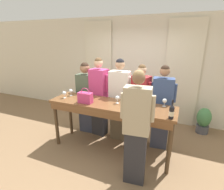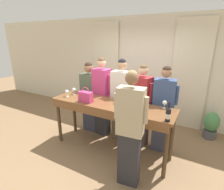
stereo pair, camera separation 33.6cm
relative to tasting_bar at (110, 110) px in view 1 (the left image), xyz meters
name	(u,v)px [view 1 (the left image)]	position (x,y,z in m)	size (l,w,h in m)	color
ground_plane	(111,149)	(0.00, 0.02, -0.91)	(18.00, 18.00, 0.00)	#846647
wall_back	(137,69)	(0.00, 1.91, 0.49)	(12.00, 0.06, 2.80)	beige
curtain_panel_left	(99,69)	(-1.18, 1.84, 0.43)	(0.85, 0.03, 2.69)	beige
curtain_panel_right	(182,75)	(1.18, 1.84, 0.43)	(0.85, 0.03, 2.69)	beige
tasting_bar	(110,110)	(0.00, 0.00, 0.00)	(2.46, 0.65, 1.03)	brown
wine_bottle	(172,112)	(1.13, -0.22, 0.24)	(0.08, 0.08, 0.31)	black
handbag	(85,97)	(-0.47, -0.13, 0.23)	(0.28, 0.14, 0.30)	#C63870
wine_glass_front_left	(165,101)	(0.96, 0.27, 0.23)	(0.08, 0.08, 0.15)	white
wine_glass_front_mid	(140,103)	(0.58, -0.02, 0.23)	(0.08, 0.08, 0.15)	white
wine_glass_front_right	(134,106)	(0.52, -0.22, 0.23)	(0.08, 0.08, 0.15)	white
wine_glass_center_left	(64,93)	(-1.02, -0.06, 0.23)	(0.08, 0.08, 0.15)	white
wine_glass_center_mid	(71,91)	(-0.99, 0.13, 0.23)	(0.08, 0.08, 0.15)	white
wine_glass_center_right	(117,98)	(0.11, 0.08, 0.23)	(0.08, 0.08, 0.15)	white
wine_glass_back_left	(144,99)	(0.59, 0.20, 0.23)	(0.08, 0.08, 0.15)	white
pen	(126,112)	(0.40, -0.25, 0.13)	(0.13, 0.07, 0.01)	black
guest_olive_jacket	(86,97)	(-0.85, 0.53, -0.01)	(0.53, 0.24, 1.71)	#383D51
guest_pink_top	(99,97)	(-0.50, 0.53, 0.02)	(0.49, 0.31, 1.83)	#28282D
guest_cream_sweater	(119,100)	(-0.01, 0.53, 0.02)	(0.54, 0.27, 1.83)	brown
guest_striped_shirt	(140,105)	(0.46, 0.53, -0.02)	(0.46, 0.33, 1.74)	#473833
guest_navy_coat	(161,108)	(0.89, 0.53, -0.01)	(0.51, 0.28, 1.75)	#383D51
host_pouring	(136,129)	(0.68, -0.60, 0.03)	(0.50, 0.25, 1.83)	#28282D
potted_plant	(204,120)	(1.80, 1.54, -0.58)	(0.33, 0.33, 0.64)	#4C4C51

